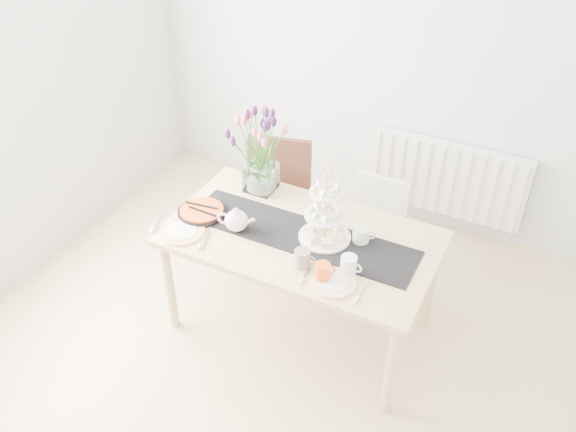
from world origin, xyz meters
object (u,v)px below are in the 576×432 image
at_px(chair_white, 375,224).
at_px(tart_tin, 202,212).
at_px(cream_jug, 361,235).
at_px(tulip_vase, 260,140).
at_px(dining_table, 301,245).
at_px(plate_right, 333,283).
at_px(teapot, 236,221).
at_px(mug_grey, 302,258).
at_px(cake_stand, 325,221).
at_px(plate_left, 182,231).
at_px(mug_orange, 322,272).
at_px(chair_brown, 276,193).
at_px(mug_white, 349,265).
at_px(radiator, 446,179).

xyz_separation_m(chair_white, tart_tin, (-0.87, -0.79, 0.33)).
xyz_separation_m(chair_white, cream_jug, (0.10, -0.59, 0.36)).
relative_size(chair_white, tulip_vase, 1.14).
relative_size(dining_table, plate_right, 6.45).
bearing_deg(teapot, mug_grey, -24.94).
xyz_separation_m(cake_stand, plate_left, (-0.78, -0.33, -0.12)).
distance_m(dining_table, teapot, 0.41).
xyz_separation_m(dining_table, mug_orange, (0.27, -0.29, 0.13)).
height_order(chair_brown, mug_white, chair_brown).
relative_size(radiator, mug_orange, 11.51).
distance_m(chair_brown, chair_white, 0.73).
bearing_deg(tulip_vase, tart_tin, -115.44).
relative_size(teapot, plate_left, 0.83).
bearing_deg(teapot, plate_left, -161.09).
distance_m(teapot, plate_right, 0.72).
bearing_deg(chair_white, mug_orange, -89.66).
xyz_separation_m(cake_stand, teapot, (-0.50, -0.16, -0.06)).
relative_size(cream_jug, mug_grey, 0.94).
height_order(chair_white, plate_right, plate_right).
height_order(chair_white, plate_left, plate_left).
height_order(mug_grey, plate_left, mug_grey).
xyz_separation_m(chair_brown, mug_orange, (0.75, -0.89, 0.27)).
bearing_deg(teapot, mug_orange, -26.53).
xyz_separation_m(dining_table, chair_white, (0.23, 0.70, -0.24)).
distance_m(teapot, mug_white, 0.74).
bearing_deg(dining_table, mug_white, -25.37).
bearing_deg(tulip_vase, chair_brown, 97.74).
relative_size(tart_tin, plate_left, 1.10).
xyz_separation_m(tulip_vase, tart_tin, (-0.19, -0.41, -0.35)).
height_order(chair_brown, plate_left, chair_brown).
relative_size(chair_white, plate_left, 2.80).
bearing_deg(mug_white, cream_jug, 101.23).
distance_m(dining_table, plate_left, 0.71).
height_order(teapot, mug_white, teapot).
height_order(cake_stand, plate_left, cake_stand).
distance_m(cake_stand, plate_right, 0.40).
height_order(teapot, plate_left, teapot).
bearing_deg(dining_table, chair_brown, 128.94).
distance_m(tart_tin, plate_right, 1.00).
relative_size(chair_white, mug_white, 7.05).
bearing_deg(tart_tin, plate_left, -91.37).
bearing_deg(plate_left, chair_white, 48.59).
bearing_deg(radiator, tart_tin, -126.85).
xyz_separation_m(cream_jug, plate_left, (-0.98, -0.40, -0.04)).
height_order(cake_stand, mug_orange, cake_stand).
height_order(plate_left, plate_right, plate_left).
bearing_deg(mug_orange, mug_grey, 114.38).
height_order(radiator, chair_brown, chair_brown).
height_order(dining_table, teapot, teapot).
height_order(tulip_vase, mug_orange, tulip_vase).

